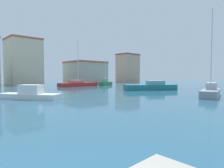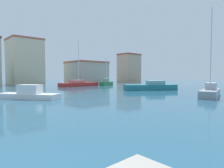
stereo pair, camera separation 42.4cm
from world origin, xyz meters
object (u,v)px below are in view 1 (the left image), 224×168
(sailboat_grey_mid_harbor, at_px, (211,91))
(motorboat_teal_far_right, at_px, (151,87))
(motorboat_white_distant_east, at_px, (30,94))
(sailboat_red_behind_lamppost, at_px, (78,84))
(sailboat_green_distant_north, at_px, (106,83))

(sailboat_grey_mid_harbor, xyz_separation_m, motorboat_teal_far_right, (3.02, 10.65, -0.04))
(sailboat_grey_mid_harbor, relative_size, motorboat_white_distant_east, 1.53)
(sailboat_grey_mid_harbor, relative_size, sailboat_red_behind_lamppost, 1.00)
(motorboat_white_distant_east, xyz_separation_m, sailboat_green_distant_north, (23.38, 13.96, 0.10))
(sailboat_green_distant_north, bearing_deg, sailboat_grey_mid_harbor, -104.55)
(sailboat_red_behind_lamppost, bearing_deg, sailboat_grey_mid_harbor, -89.85)
(motorboat_teal_far_right, relative_size, sailboat_red_behind_lamppost, 0.84)
(motorboat_teal_far_right, height_order, sailboat_green_distant_north, sailboat_green_distant_north)
(sailboat_grey_mid_harbor, distance_m, motorboat_white_distant_east, 20.81)
(sailboat_red_behind_lamppost, distance_m, sailboat_green_distant_north, 7.19)
(motorboat_white_distant_east, bearing_deg, sailboat_red_behind_lamppost, 43.54)
(sailboat_grey_mid_harbor, xyz_separation_m, motorboat_white_distant_east, (-16.44, 12.76, -0.11))
(motorboat_teal_far_right, bearing_deg, sailboat_red_behind_lamppost, 99.93)
(motorboat_teal_far_right, bearing_deg, sailboat_green_distant_north, 76.32)
(motorboat_white_distant_east, bearing_deg, motorboat_teal_far_right, -6.19)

